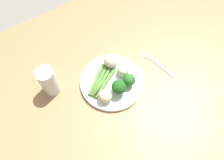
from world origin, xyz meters
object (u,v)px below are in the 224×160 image
object	(u,v)px
cauliflower_edge	(111,60)
fork	(157,63)
broccoli_back	(119,87)
water_glass	(49,81)
plate	(112,82)
dining_table	(127,93)
cauliflower_front	(105,96)
asparagus_bundle	(101,81)
broccoli_left	(129,80)
cauliflower_back_right	(123,71)

from	to	relation	value
cauliflower_edge	fork	bearing A→B (deg)	-29.23
broccoli_back	water_glass	size ratio (longest dim) A/B	0.52
plate	cauliflower_edge	world-z (taller)	cauliflower_edge
fork	plate	bearing A→B (deg)	72.55
water_glass	dining_table	bearing A→B (deg)	-27.58
cauliflower_edge	cauliflower_front	size ratio (longest dim) A/B	1.18
asparagus_bundle	cauliflower_edge	bearing A→B (deg)	-2.73
broccoli_back	water_glass	distance (m)	0.25
plate	fork	world-z (taller)	plate
asparagus_bundle	cauliflower_edge	distance (m)	0.09
plate	broccoli_left	xyz separation A→B (m)	(0.04, -0.05, 0.04)
cauliflower_back_right	water_glass	bearing A→B (deg)	158.82
dining_table	cauliflower_edge	world-z (taller)	cauliflower_edge
fork	water_glass	world-z (taller)	water_glass
plate	cauliflower_edge	xyz separation A→B (m)	(0.04, 0.06, 0.04)
cauliflower_front	fork	distance (m)	0.27
asparagus_bundle	broccoli_back	distance (m)	0.08
broccoli_back	cauliflower_back_right	bearing A→B (deg)	42.99
broccoli_back	cauliflower_back_right	xyz separation A→B (m)	(0.06, 0.05, -0.01)
dining_table	cauliflower_front	xyz separation A→B (m)	(-0.12, -0.02, 0.13)
asparagus_bundle	cauliflower_front	size ratio (longest dim) A/B	2.98
broccoli_left	cauliflower_front	size ratio (longest dim) A/B	1.14
dining_table	cauliflower_edge	xyz separation A→B (m)	(-0.01, 0.10, 0.14)
broccoli_left	fork	world-z (taller)	broccoli_left
cauliflower_front	cauliflower_back_right	bearing A→B (deg)	24.27
fork	cauliflower_edge	bearing A→B (deg)	51.46
broccoli_back	cauliflower_front	xyz separation A→B (m)	(-0.06, 0.00, -0.01)
cauliflower_edge	fork	size ratio (longest dim) A/B	0.34
broccoli_left	water_glass	world-z (taller)	water_glass
cauliflower_back_right	water_glass	size ratio (longest dim) A/B	0.38
cauliflower_front	dining_table	bearing A→B (deg)	8.27
cauliflower_back_right	cauliflower_front	world-z (taller)	cauliflower_front
broccoli_left	cauliflower_back_right	bearing A→B (deg)	79.81
cauliflower_edge	fork	distance (m)	0.19
fork	water_glass	xyz separation A→B (m)	(-0.40, 0.13, 0.06)
cauliflower_front	water_glass	bearing A→B (deg)	132.97
cauliflower_back_right	fork	distance (m)	0.16
plate	fork	size ratio (longest dim) A/B	1.46
water_glass	asparagus_bundle	bearing A→B (deg)	-26.32
plate	dining_table	bearing A→B (deg)	-31.81
fork	asparagus_bundle	bearing A→B (deg)	69.43
broccoli_left	cauliflower_front	bearing A→B (deg)	-178.66
asparagus_bundle	cauliflower_back_right	distance (m)	0.09
asparagus_bundle	cauliflower_back_right	bearing A→B (deg)	-43.61
dining_table	water_glass	xyz separation A→B (m)	(-0.25, 0.13, 0.15)
plate	water_glass	distance (m)	0.23
broccoli_left	cauliflower_back_right	xyz separation A→B (m)	(0.01, 0.05, -0.01)
asparagus_bundle	fork	xyz separation A→B (m)	(0.24, -0.05, -0.02)
broccoli_back	water_glass	xyz separation A→B (m)	(-0.20, 0.15, 0.01)
dining_table	cauliflower_front	bearing A→B (deg)	-171.73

